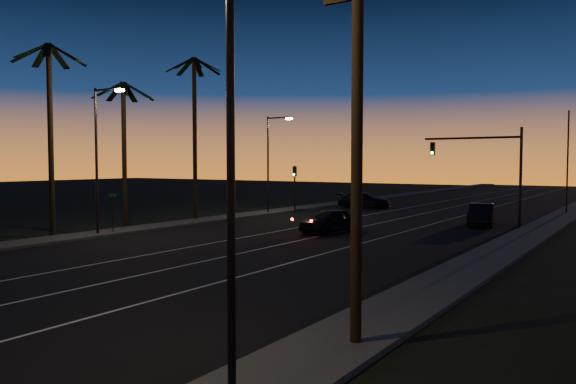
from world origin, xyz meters
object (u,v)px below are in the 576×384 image
Objects in this scene: right_car at (481,215)px; cross_car at (364,200)px; signal_mast at (487,159)px; utility_pole at (357,128)px; lead_car at (330,221)px.

right_car is 0.89× the size of cross_car.
signal_mast reaches higher than right_car.
signal_mast is 4.26m from right_car.
right_car is (-4.41, 28.52, -4.52)m from utility_pole.
lead_car is at bearing -122.44° from signal_mast.
right_car is 16.65m from cross_car.
right_car reaches higher than cross_car.
utility_pole is 29.21m from right_car.
signal_mast reaches higher than lead_car.
cross_car is at bearing 145.42° from right_car.
signal_mast is (-4.46, 29.99, -0.53)m from utility_pole.
signal_mast is at bearing 57.56° from lead_car.
signal_mast is 1.27× the size of cross_car.
lead_car is at bearing -70.45° from cross_car.
signal_mast is 16.31m from cross_car.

